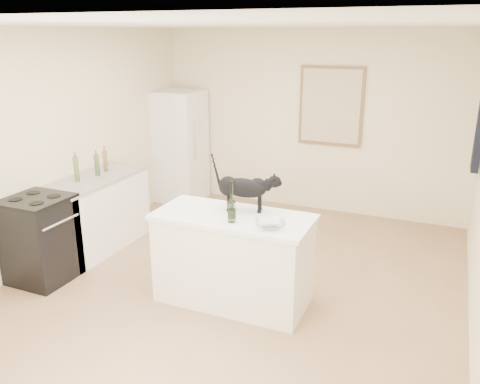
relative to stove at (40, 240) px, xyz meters
name	(u,v)px	position (x,y,z in m)	size (l,w,h in m)	color
floor	(232,288)	(1.95, 0.60, -0.45)	(5.50, 5.50, 0.00)	#A57857
ceiling	(231,25)	(1.95, 0.60, 2.15)	(5.50, 5.50, 0.00)	white
wall_back	(310,122)	(1.95, 3.35, 0.85)	(4.50, 4.50, 0.00)	beige
wall_left	(51,147)	(-0.30, 0.60, 0.85)	(5.50, 5.50, 0.00)	beige
island_base	(233,260)	(2.05, 0.40, -0.02)	(1.44, 0.67, 0.86)	white
island_top	(233,217)	(2.05, 0.40, 0.43)	(1.50, 0.70, 0.04)	white
left_cabinets	(96,214)	(0.00, 0.90, -0.02)	(0.60, 1.40, 0.86)	white
left_countertop	(93,179)	(0.00, 0.90, 0.43)	(0.62, 1.44, 0.04)	gray
stove	(40,240)	(0.00, 0.00, 0.00)	(0.60, 0.60, 0.90)	black
fridge	(180,146)	(0.00, 2.95, 0.40)	(0.68, 0.68, 1.70)	white
artwork_frame	(331,106)	(2.25, 3.32, 1.10)	(0.90, 0.03, 1.10)	brown
artwork_canvas	(331,106)	(2.25, 3.30, 1.10)	(0.82, 0.00, 1.02)	beige
hanging_garment	(479,136)	(4.14, 2.65, 0.95)	(0.08, 0.34, 0.80)	black
black_cat	(243,190)	(2.09, 0.55, 0.66)	(0.59, 0.18, 0.41)	black
wine_bottle	(232,204)	(2.11, 0.24, 0.62)	(0.07, 0.07, 0.34)	#2B5421
glass_bowl	(270,225)	(2.48, 0.23, 0.48)	(0.26, 0.26, 0.06)	white
fridge_paper	(200,127)	(0.34, 2.99, 0.72)	(0.00, 0.14, 0.18)	beige
counter_bottle_cluster	(92,165)	(-0.02, 0.94, 0.58)	(0.12, 0.55, 0.29)	#1F4818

